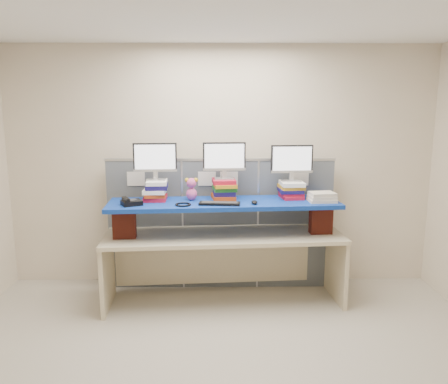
{
  "coord_description": "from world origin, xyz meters",
  "views": [
    {
      "loc": [
        -0.01,
        -3.11,
        2.08
      ],
      "look_at": [
        0.04,
        1.36,
        1.22
      ],
      "focal_mm": 35.0,
      "sensor_mm": 36.0,
      "label": 1
    }
  ],
  "objects_px": {
    "monitor_center": "(224,158)",
    "monitor_left": "(155,159)",
    "blue_board": "(224,203)",
    "monitor_right": "(292,161)",
    "desk": "(224,248)",
    "desk_phone": "(131,202)",
    "keyboard": "(220,203)"
  },
  "relations": [
    {
      "from": "desk",
      "to": "desk_phone",
      "type": "bearing_deg",
      "value": -173.98
    },
    {
      "from": "monitor_center",
      "to": "monitor_left",
      "type": "bearing_deg",
      "value": -180.0
    },
    {
      "from": "desk",
      "to": "blue_board",
      "type": "height_order",
      "value": "blue_board"
    },
    {
      "from": "monitor_right",
      "to": "desk_phone",
      "type": "distance_m",
      "value": 1.74
    },
    {
      "from": "blue_board",
      "to": "monitor_right",
      "type": "xyz_separation_m",
      "value": [
        0.73,
        0.17,
        0.43
      ]
    },
    {
      "from": "monitor_left",
      "to": "monitor_center",
      "type": "bearing_deg",
      "value": 0.0
    },
    {
      "from": "monitor_right",
      "to": "desk_phone",
      "type": "xyz_separation_m",
      "value": [
        -1.67,
        -0.34,
        -0.38
      ]
    },
    {
      "from": "desk",
      "to": "monitor_left",
      "type": "distance_m",
      "value": 1.19
    },
    {
      "from": "desk_phone",
      "to": "blue_board",
      "type": "bearing_deg",
      "value": -16.4
    },
    {
      "from": "desk",
      "to": "desk_phone",
      "type": "height_order",
      "value": "desk_phone"
    },
    {
      "from": "keyboard",
      "to": "desk_phone",
      "type": "relative_size",
      "value": 1.73
    },
    {
      "from": "monitor_center",
      "to": "keyboard",
      "type": "relative_size",
      "value": 1.07
    },
    {
      "from": "monitor_left",
      "to": "keyboard",
      "type": "distance_m",
      "value": 0.82
    },
    {
      "from": "monitor_right",
      "to": "desk",
      "type": "bearing_deg",
      "value": -170.9
    },
    {
      "from": "desk",
      "to": "monitor_center",
      "type": "relative_size",
      "value": 5.66
    },
    {
      "from": "monitor_center",
      "to": "monitor_right",
      "type": "relative_size",
      "value": 1.0
    },
    {
      "from": "monitor_center",
      "to": "monitor_right",
      "type": "bearing_deg",
      "value": -0.0
    },
    {
      "from": "desk",
      "to": "monitor_left",
      "type": "relative_size",
      "value": 5.66
    },
    {
      "from": "desk",
      "to": "blue_board",
      "type": "bearing_deg",
      "value": 175.79
    },
    {
      "from": "monitor_right",
      "to": "keyboard",
      "type": "relative_size",
      "value": 1.07
    },
    {
      "from": "monitor_right",
      "to": "keyboard",
      "type": "distance_m",
      "value": 0.93
    },
    {
      "from": "monitor_right",
      "to": "desk_phone",
      "type": "relative_size",
      "value": 1.84
    },
    {
      "from": "blue_board",
      "to": "monitor_left",
      "type": "relative_size",
      "value": 5.3
    },
    {
      "from": "blue_board",
      "to": "monitor_left",
      "type": "distance_m",
      "value": 0.85
    },
    {
      "from": "desk_phone",
      "to": "keyboard",
      "type": "bearing_deg",
      "value": -25.9
    },
    {
      "from": "monitor_right",
      "to": "keyboard",
      "type": "xyz_separation_m",
      "value": [
        -0.77,
        -0.33,
        -0.39
      ]
    },
    {
      "from": "monitor_right",
      "to": "desk_phone",
      "type": "bearing_deg",
      "value": -172.63
    },
    {
      "from": "desk",
      "to": "monitor_left",
      "type": "xyz_separation_m",
      "value": [
        -0.72,
        0.07,
        0.95
      ]
    },
    {
      "from": "monitor_left",
      "to": "monitor_right",
      "type": "bearing_deg",
      "value": -0.0
    },
    {
      "from": "blue_board",
      "to": "desk_phone",
      "type": "distance_m",
      "value": 0.96
    },
    {
      "from": "desk",
      "to": "monitor_left",
      "type": "height_order",
      "value": "monitor_left"
    },
    {
      "from": "monitor_left",
      "to": "desk_phone",
      "type": "bearing_deg",
      "value": -137.53
    }
  ]
}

